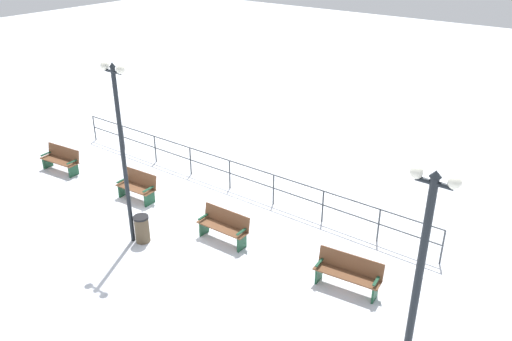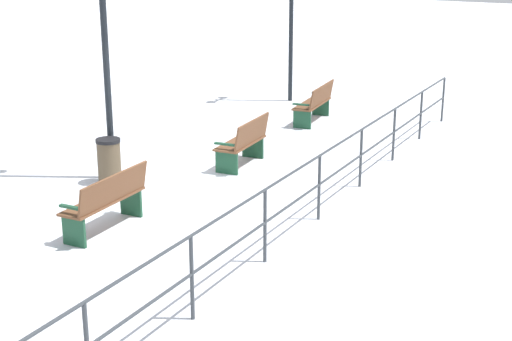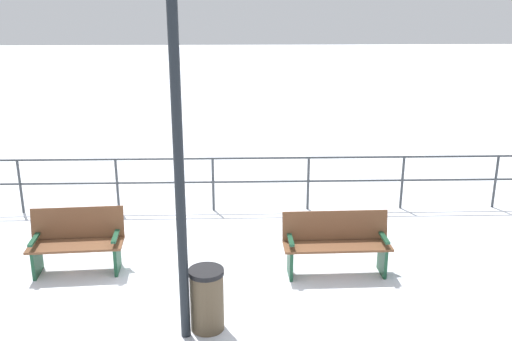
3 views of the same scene
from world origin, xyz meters
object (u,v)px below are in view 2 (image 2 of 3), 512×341
object	(u,v)px
bench_nearest	(315,103)
trash_bin	(109,161)
bench_third	(107,200)
bench_second	(244,142)

from	to	relation	value
bench_nearest	trash_bin	xyz separation A→B (m)	(1.42, 5.96, -0.06)
bench_nearest	bench_third	world-z (taller)	bench_third
bench_third	trash_bin	bearing A→B (deg)	-53.44
bench_second	bench_nearest	bearing A→B (deg)	-90.58
bench_second	trash_bin	world-z (taller)	bench_second
bench_second	bench_third	world-z (taller)	bench_second
bench_second	trash_bin	xyz separation A→B (m)	(1.65, 2.05, -0.06)
bench_third	bench_nearest	bearing A→B (deg)	-91.13
bench_nearest	bench_second	size ratio (longest dim) A/B	1.16
bench_nearest	bench_third	xyz separation A→B (m)	(-0.03, 7.82, 0.02)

